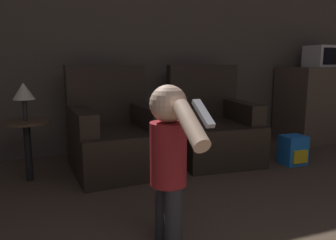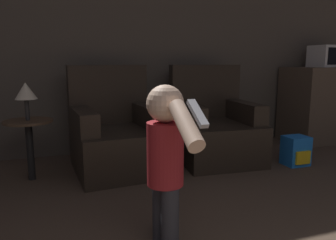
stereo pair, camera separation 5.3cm
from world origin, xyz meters
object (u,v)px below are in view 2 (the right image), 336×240
(armchair_right, at_px, (214,128))
(person_toddler, at_px, (166,154))
(armchair_left, at_px, (116,135))
(toy_backpack, at_px, (296,151))
(lamp, at_px, (26,92))
(microwave, at_px, (331,56))

(armchair_right, xyz_separation_m, person_toddler, (-1.02, -1.45, 0.20))
(armchair_left, xyz_separation_m, armchair_right, (1.03, 0.00, 0.00))
(toy_backpack, bearing_deg, lamp, 170.53)
(armchair_right, bearing_deg, person_toddler, -120.85)
(microwave, bearing_deg, armchair_right, -170.83)
(armchair_left, bearing_deg, armchair_right, -4.39)
(microwave, relative_size, lamp, 1.57)
(armchair_left, relative_size, microwave, 1.96)
(armchair_right, height_order, microwave, microwave)
(toy_backpack, distance_m, lamp, 2.57)
(toy_backpack, bearing_deg, microwave, 34.47)
(lamp, bearing_deg, armchair_left, 4.96)
(person_toddler, height_order, lamp, person_toddler)
(person_toddler, height_order, microwave, microwave)
(armchair_left, relative_size, armchair_right, 1.00)
(armchair_left, xyz_separation_m, toy_backpack, (1.70, -0.48, -0.18))
(toy_backpack, relative_size, microwave, 0.58)
(toy_backpack, bearing_deg, person_toddler, -150.14)
(armchair_left, bearing_deg, microwave, 1.46)
(armchair_left, distance_m, toy_backpack, 1.78)
(person_toddler, distance_m, toy_backpack, 1.99)
(person_toddler, bearing_deg, lamp, 21.29)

